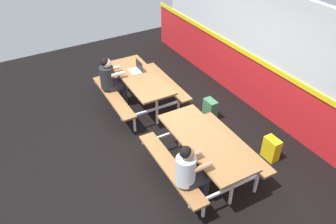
# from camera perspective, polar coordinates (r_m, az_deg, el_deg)

# --- Properties ---
(ground_plane) EXTENTS (10.00, 10.00, 0.02)m
(ground_plane) POSITION_cam_1_polar(r_m,az_deg,el_deg) (6.69, -1.47, -4.39)
(ground_plane) COLOR black
(accent_backdrop) EXTENTS (8.00, 0.14, 2.60)m
(accent_backdrop) POSITION_cam_1_polar(r_m,az_deg,el_deg) (7.24, 15.12, 9.55)
(accent_backdrop) COLOR red
(accent_backdrop) RESTS_ON ground
(picnic_table_left) EXTENTS (1.95, 1.60, 0.74)m
(picnic_table_left) POSITION_cam_1_polar(r_m,az_deg,el_deg) (7.30, -4.74, 4.95)
(picnic_table_left) COLOR #9E6B3D
(picnic_table_left) RESTS_ON ground
(picnic_table_right) EXTENTS (1.95, 1.60, 0.74)m
(picnic_table_right) POSITION_cam_1_polar(r_m,az_deg,el_deg) (5.63, 6.17, -6.00)
(picnic_table_right) COLOR #9E6B3D
(picnic_table_right) RESTS_ON ground
(student_nearer) EXTENTS (0.37, 0.53, 1.21)m
(student_nearer) POSITION_cam_1_polar(r_m,az_deg,el_deg) (7.29, -9.68, 5.65)
(student_nearer) COLOR #2D2D38
(student_nearer) RESTS_ON ground
(student_further) EXTENTS (0.37, 0.53, 1.21)m
(student_further) POSITION_cam_1_polar(r_m,az_deg,el_deg) (5.05, 3.75, -9.90)
(student_further) COLOR #2D2D38
(student_further) RESTS_ON ground
(laptop_silver) EXTENTS (0.33, 0.23, 0.22)m
(laptop_silver) POSITION_cam_1_polar(r_m,az_deg,el_deg) (7.41, -5.36, 7.27)
(laptop_silver) COLOR silver
(laptop_silver) RESTS_ON picnic_table_left
(backpack_dark) EXTENTS (0.30, 0.22, 0.44)m
(backpack_dark) POSITION_cam_1_polar(r_m,az_deg,el_deg) (7.13, 7.18, 0.47)
(backpack_dark) COLOR #3F724C
(backpack_dark) RESTS_ON ground
(satchel_spare) EXTENTS (0.30, 0.22, 0.44)m
(satchel_spare) POSITION_cam_1_polar(r_m,az_deg,el_deg) (6.39, 17.13, -5.97)
(satchel_spare) COLOR yellow
(satchel_spare) RESTS_ON ground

